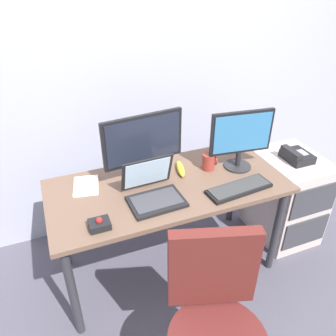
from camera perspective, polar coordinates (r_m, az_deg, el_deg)
name	(u,v)px	position (r m, az deg, el deg)	size (l,w,h in m)	color
ground_plane	(168,265)	(2.56, 0.00, -16.07)	(8.00, 8.00, 0.00)	#4B4855
back_wall	(130,47)	(2.42, -6.42, 19.73)	(6.00, 0.10, 2.80)	#A4A6BB
desk	(168,195)	(2.13, 0.00, -4.59)	(1.47, 0.68, 0.72)	brown
file_cabinet	(286,197)	(2.76, 19.38, -4.68)	(0.42, 0.53, 0.69)	beige
desk_phone	(296,156)	(2.54, 20.96, 1.95)	(0.17, 0.20, 0.09)	black
monitor_main	(143,143)	(2.04, -4.20, 4.26)	(0.52, 0.18, 0.42)	#262628
monitor_side	(241,137)	(2.20, 12.32, 5.19)	(0.41, 0.18, 0.40)	#262628
keyboard	(239,188)	(2.07, 11.97, -3.38)	(0.42, 0.17, 0.03)	black
laptop	(153,191)	(1.94, -2.56, -3.86)	(0.32, 0.30, 0.23)	black
trackball_mouse	(100,224)	(1.80, -11.55, -9.29)	(0.11, 0.09, 0.07)	black
coffee_mug	(209,162)	(2.23, 6.96, 1.10)	(0.09, 0.08, 0.11)	maroon
paper_notepad	(86,186)	(2.12, -13.76, -2.95)	(0.15, 0.21, 0.01)	white
banana	(180,169)	(2.20, 2.13, -0.09)	(0.19, 0.04, 0.04)	yellow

